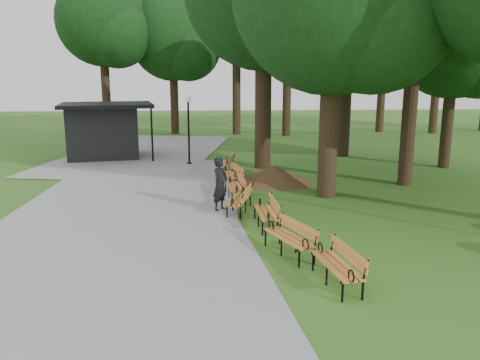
{
  "coord_description": "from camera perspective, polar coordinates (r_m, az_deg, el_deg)",
  "views": [
    {
      "loc": [
        -1.07,
        -14.56,
        4.46
      ],
      "look_at": [
        -0.03,
        0.86,
        1.1
      ],
      "focal_mm": 35.7,
      "sensor_mm": 36.0,
      "label": 1
    }
  ],
  "objects": [
    {
      "name": "lamp_post",
      "position": [
        24.51,
        -6.19,
        7.59
      ],
      "size": [
        0.32,
        0.32,
        3.51
      ],
      "color": "black",
      "rests_on": "ground"
    },
    {
      "name": "person",
      "position": [
        16.0,
        -2.38,
        -0.53
      ],
      "size": [
        0.75,
        0.8,
        1.84
      ],
      "primitive_type": "imported",
      "rotation": [
        0.0,
        0.0,
        0.95
      ],
      "color": "black",
      "rests_on": "ground"
    },
    {
      "name": "bench_5",
      "position": [
        19.86,
        -1.03,
        0.59
      ],
      "size": [
        1.02,
        1.99,
        0.88
      ],
      "primitive_type": null,
      "rotation": [
        0.0,
        0.0,
        -1.36
      ],
      "color": "orange",
      "rests_on": "ground"
    },
    {
      "name": "bench_2",
      "position": [
        14.45,
        3.09,
        -3.9
      ],
      "size": [
        0.71,
        1.92,
        0.88
      ],
      "primitive_type": null,
      "rotation": [
        0.0,
        0.0,
        -1.53
      ],
      "color": "orange",
      "rests_on": "ground"
    },
    {
      "name": "kiosk",
      "position": [
        27.68,
        -16.07,
        5.69
      ],
      "size": [
        5.55,
        5.05,
        3.04
      ],
      "primitive_type": null,
      "rotation": [
        0.0,
        0.0,
        0.19
      ],
      "color": "black",
      "rests_on": "ground"
    },
    {
      "name": "lawn_tree_5",
      "position": [
        25.74,
        24.33,
        15.37
      ],
      "size": [
        5.91,
        5.91,
        9.31
      ],
      "color": "black",
      "rests_on": "ground"
    },
    {
      "name": "tree_backdrop",
      "position": [
        38.42,
        8.12,
        17.61
      ],
      "size": [
        37.85,
        9.34,
        16.22
      ],
      "primitive_type": null,
      "color": "black",
      "rests_on": "ground"
    },
    {
      "name": "bench_0",
      "position": [
        10.74,
        11.46,
        -9.98
      ],
      "size": [
        0.92,
        1.97,
        0.88
      ],
      "primitive_type": null,
      "rotation": [
        0.0,
        0.0,
        -1.42
      ],
      "color": "orange",
      "rests_on": "ground"
    },
    {
      "name": "path",
      "position": [
        18.35,
        -12.94,
        -2.03
      ],
      "size": [
        12.0,
        38.0,
        0.06
      ],
      "primitive_type": "cube",
      "color": "gray",
      "rests_on": "ground"
    },
    {
      "name": "ground",
      "position": [
        15.27,
        0.33,
        -4.72
      ],
      "size": [
        100.0,
        100.0,
        0.0
      ],
      "primitive_type": "plane",
      "color": "#2C5D1A",
      "rests_on": "ground"
    },
    {
      "name": "lawn_tree_4",
      "position": [
        28.03,
        12.86,
        19.47
      ],
      "size": [
        6.37,
        6.37,
        11.37
      ],
      "color": "black",
      "rests_on": "ground"
    },
    {
      "name": "bench_4",
      "position": [
        17.76,
        -0.65,
        -0.82
      ],
      "size": [
        0.82,
        1.95,
        0.88
      ],
      "primitive_type": null,
      "rotation": [
        0.0,
        0.0,
        -1.47
      ],
      "color": "orange",
      "rests_on": "ground"
    },
    {
      "name": "bench_3",
      "position": [
        15.97,
        -0.1,
        -2.32
      ],
      "size": [
        1.14,
        2.0,
        0.88
      ],
      "primitive_type": null,
      "rotation": [
        0.0,
        0.0,
        -1.85
      ],
      "color": "orange",
      "rests_on": "ground"
    },
    {
      "name": "bench_1",
      "position": [
        12.28,
        5.87,
        -6.92
      ],
      "size": [
        1.31,
        2.0,
        0.88
      ],
      "primitive_type": null,
      "rotation": [
        0.0,
        0.0,
        -1.18
      ],
      "color": "orange",
      "rests_on": "ground"
    },
    {
      "name": "bench_6",
      "position": [
        22.07,
        -1.84,
        1.76
      ],
      "size": [
        1.1,
        2.0,
        0.88
      ],
      "primitive_type": null,
      "rotation": [
        0.0,
        0.0,
        -1.83
      ],
      "color": "orange",
      "rests_on": "ground"
    },
    {
      "name": "dirt_mound",
      "position": [
        20.36,
        4.08,
        0.66
      ],
      "size": [
        2.89,
        2.89,
        0.75
      ],
      "primitive_type": "cone",
      "color": "#47301C",
      "rests_on": "ground"
    }
  ]
}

